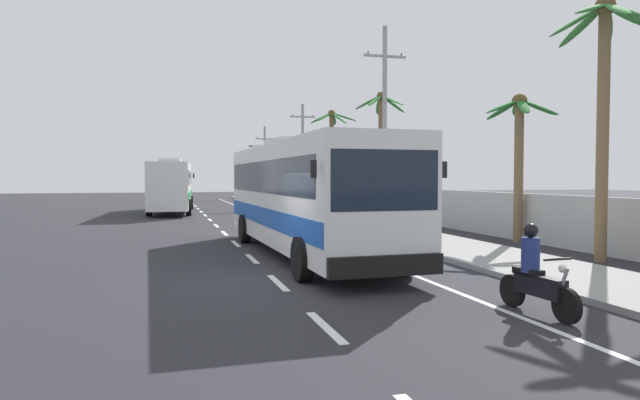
# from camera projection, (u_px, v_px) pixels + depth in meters

# --- Properties ---
(ground_plane) EXTENTS (160.00, 160.00, 0.00)m
(ground_plane) POSITION_uv_depth(u_px,v_px,m) (275.00, 280.00, 13.16)
(ground_plane) COLOR #28282D
(sidewalk_kerb) EXTENTS (3.20, 90.00, 0.14)m
(sidewalk_kerb) POSITION_uv_depth(u_px,v_px,m) (385.00, 231.00, 24.60)
(sidewalk_kerb) COLOR gray
(sidewalk_kerb) RESTS_ON ground
(lane_markings) EXTENTS (3.56, 71.00, 0.01)m
(lane_markings) POSITION_uv_depth(u_px,v_px,m) (262.00, 226.00, 27.62)
(lane_markings) COLOR white
(lane_markings) RESTS_ON ground
(boundary_wall) EXTENTS (0.24, 60.00, 1.80)m
(boundary_wall) POSITION_uv_depth(u_px,v_px,m) (423.00, 206.00, 29.43)
(boundary_wall) COLOR #B2B2AD
(boundary_wall) RESTS_ON ground
(coach_bus_foreground) EXTENTS (3.25, 12.54, 3.68)m
(coach_bus_foreground) POSITION_uv_depth(u_px,v_px,m) (305.00, 193.00, 17.46)
(coach_bus_foreground) COLOR white
(coach_bus_foreground) RESTS_ON ground
(coach_bus_far_lane) EXTENTS (3.39, 11.61, 3.62)m
(coach_bus_far_lane) POSITION_uv_depth(u_px,v_px,m) (172.00, 185.00, 38.23)
(coach_bus_far_lane) COLOR white
(coach_bus_far_lane) RESTS_ON ground
(motorcycle_beside_bus) EXTENTS (0.56, 1.96, 1.60)m
(motorcycle_beside_bus) POSITION_uv_depth(u_px,v_px,m) (536.00, 277.00, 9.89)
(motorcycle_beside_bus) COLOR black
(motorcycle_beside_bus) RESTS_ON ground
(pedestrian_near_kerb) EXTENTS (0.36, 0.36, 1.63)m
(pedestrian_near_kerb) POSITION_uv_depth(u_px,v_px,m) (337.00, 201.00, 34.40)
(pedestrian_near_kerb) COLOR #2D7A47
(pedestrian_near_kerb) RESTS_ON sidewalk_kerb
(pedestrian_midwalk) EXTENTS (0.36, 0.36, 1.73)m
(pedestrian_midwalk) POSITION_uv_depth(u_px,v_px,m) (379.00, 207.00, 25.95)
(pedestrian_midwalk) COLOR navy
(pedestrian_midwalk) RESTS_ON sidewalk_kerb
(pedestrian_far_walk) EXTENTS (0.36, 0.36, 1.66)m
(pedestrian_far_walk) POSITION_uv_depth(u_px,v_px,m) (343.00, 201.00, 33.33)
(pedestrian_far_walk) COLOR #2D7A47
(pedestrian_far_walk) RESTS_ON sidewalk_kerb
(utility_pole_mid) EXTENTS (2.31, 0.24, 10.23)m
(utility_pole_mid) POSITION_uv_depth(u_px,v_px,m) (385.00, 121.00, 29.26)
(utility_pole_mid) COLOR #9E9E99
(utility_pole_mid) RESTS_ON ground
(utility_pole_far) EXTENTS (2.17, 0.24, 8.50)m
(utility_pole_far) POSITION_uv_depth(u_px,v_px,m) (303.00, 153.00, 47.04)
(utility_pole_far) COLOR #9E9E99
(utility_pole_far) RESTS_ON ground
(utility_pole_distant) EXTENTS (2.94, 0.24, 8.26)m
(utility_pole_distant) POSITION_uv_depth(u_px,v_px,m) (264.00, 160.00, 64.75)
(utility_pole_distant) COLOR #9E9E99
(utility_pole_distant) RESTS_ON ground
(palm_nearest) EXTENTS (3.33, 3.12, 7.48)m
(palm_nearest) POSITION_uv_depth(u_px,v_px,m) (604.00, 79.00, 15.82)
(palm_nearest) COLOR brown
(palm_nearest) RESTS_ON ground
(palm_second) EXTENTS (3.14, 3.40, 7.64)m
(palm_second) POSITION_uv_depth(u_px,v_px,m) (381.00, 133.00, 34.38)
(palm_second) COLOR brown
(palm_second) RESTS_ON ground
(palm_third) EXTENTS (3.52, 3.54, 7.45)m
(palm_third) POSITION_uv_depth(u_px,v_px,m) (332.00, 143.00, 42.05)
(palm_third) COLOR brown
(palm_third) RESTS_ON ground
(palm_fourth) EXTENTS (3.09, 3.20, 5.06)m
(palm_fourth) POSITION_uv_depth(u_px,v_px,m) (296.00, 163.00, 50.54)
(palm_fourth) COLOR brown
(palm_fourth) RESTS_ON ground
(palm_farthest) EXTENTS (2.89, 2.72, 5.50)m
(palm_farthest) POSITION_uv_depth(u_px,v_px,m) (519.00, 139.00, 20.79)
(palm_farthest) COLOR brown
(palm_farthest) RESTS_ON ground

